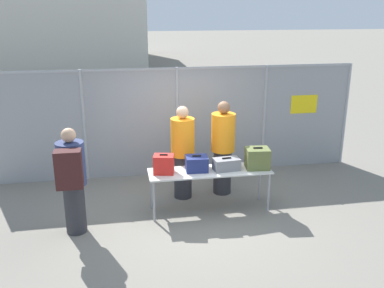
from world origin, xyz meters
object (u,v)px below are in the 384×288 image
inspection_table (210,174)px  suitcase_navy (197,164)px  security_worker_far (223,147)px  suitcase_olive (257,158)px  utility_trailer (194,124)px  suitcase_grey (226,164)px  suitcase_red (164,164)px  traveler_hooded (72,178)px  security_worker_near (183,151)px

inspection_table → suitcase_navy: bearing=170.2°
inspection_table → security_worker_far: 0.84m
suitcase_olive → utility_trailer: suitcase_olive is taller
suitcase_grey → inspection_table: bearing=176.9°
inspection_table → suitcase_grey: size_ratio=4.50×
suitcase_olive → suitcase_navy: bearing=176.7°
suitcase_red → traveler_hooded: traveler_hooded is taller
security_worker_near → inspection_table: bearing=101.0°
traveler_hooded → utility_trailer: 5.45m
suitcase_red → utility_trailer: 4.44m
suitcase_red → security_worker_near: security_worker_near is taller
inspection_table → traveler_hooded: traveler_hooded is taller
traveler_hooded → security_worker_far: bearing=27.6°
suitcase_navy → suitcase_olive: 1.07m
suitcase_red → suitcase_navy: bearing=1.9°
security_worker_near → utility_trailer: 3.74m
inspection_table → security_worker_far: size_ratio=1.18×
suitcase_grey → traveler_hooded: size_ratio=0.27×
traveler_hooded → suitcase_red: bearing=21.7°
suitcase_red → suitcase_navy: size_ratio=0.97×
traveler_hooded → security_worker_far: security_worker_far is taller
inspection_table → traveler_hooded: bearing=-169.1°
suitcase_navy → utility_trailer: 4.29m
security_worker_near → suitcase_navy: bearing=84.6°
inspection_table → suitcase_grey: (0.29, -0.02, 0.16)m
suitcase_red → suitcase_olive: bearing=-1.5°
suitcase_red → suitcase_grey: suitcase_red is taller
utility_trailer → suitcase_navy: bearing=-99.9°
suitcase_olive → traveler_hooded: traveler_hooded is taller
suitcase_navy → traveler_hooded: size_ratio=0.23×
suitcase_red → suitcase_navy: suitcase_red is taller
suitcase_red → security_worker_far: security_worker_far is taller
utility_trailer → suitcase_grey: bearing=-93.0°
suitcase_red → suitcase_grey: 1.08m
security_worker_near → utility_trailer: (0.88, 3.60, -0.49)m
suitcase_red → security_worker_near: bearing=55.7°
traveler_hooded → security_worker_near: security_worker_near is taller
inspection_table → suitcase_red: (-0.79, 0.02, 0.22)m
suitcase_navy → utility_trailer: bearing=80.1°
inspection_table → traveler_hooded: size_ratio=1.23×
suitcase_red → traveler_hooded: 1.53m
suitcase_red → suitcase_navy: 0.57m
suitcase_grey → utility_trailer: suitcase_grey is taller
inspection_table → suitcase_olive: 0.87m
security_worker_far → suitcase_navy: bearing=59.0°
utility_trailer → security_worker_near: bearing=-103.8°
suitcase_red → traveler_hooded: size_ratio=0.22×
suitcase_navy → suitcase_olive: bearing=-3.3°
suitcase_red → security_worker_near: size_ratio=0.22×
suitcase_olive → traveler_hooded: bearing=-172.4°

